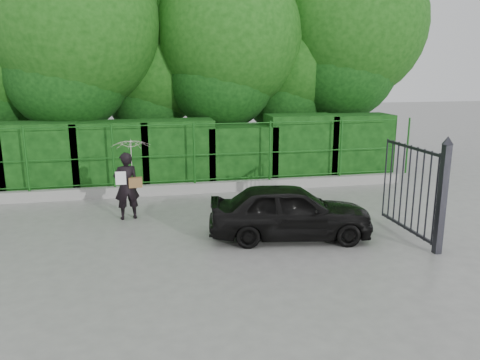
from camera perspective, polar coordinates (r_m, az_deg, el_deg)
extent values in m
plane|color=gray|center=(9.73, -4.81, -8.36)|extent=(80.00, 80.00, 0.00)
cube|color=#9E9E99|center=(13.95, -7.14, -1.06)|extent=(14.00, 0.25, 0.30)
cylinder|color=#165115|center=(14.04, -24.62, 2.31)|extent=(0.06, 0.06, 1.80)
cylinder|color=#165115|center=(13.71, -15.21, 2.82)|extent=(0.06, 0.06, 1.80)
cylinder|color=#165115|center=(13.77, -5.61, 3.26)|extent=(0.06, 0.06, 1.80)
cylinder|color=#165115|center=(14.20, 3.67, 3.60)|extent=(0.06, 0.06, 1.80)
cylinder|color=#165115|center=(14.97, 12.20, 3.83)|extent=(0.06, 0.06, 1.80)
cylinder|color=#165115|center=(16.04, 19.75, 3.96)|extent=(0.06, 0.06, 1.80)
cylinder|color=#165115|center=(13.89, -7.17, -0.06)|extent=(13.60, 0.03, 0.03)
cylinder|color=#165115|center=(13.74, -7.26, 2.98)|extent=(13.60, 0.03, 0.03)
cylinder|color=#165115|center=(13.61, -7.37, 6.71)|extent=(13.60, 0.03, 0.03)
cube|color=black|center=(14.99, -23.02, 2.49)|extent=(2.20, 1.20, 2.10)
cube|color=black|center=(14.73, -15.36, 2.88)|extent=(2.20, 1.20, 2.08)
cube|color=black|center=(14.74, -7.58, 3.26)|extent=(2.20, 1.20, 2.09)
cube|color=black|center=(15.04, 0.06, 3.11)|extent=(2.20, 1.20, 1.85)
cube|color=black|center=(15.54, 7.31, 3.93)|extent=(2.20, 1.20, 2.17)
cube|color=black|center=(16.31, 13.98, 4.03)|extent=(2.20, 1.20, 2.14)
cylinder|color=black|center=(17.63, -26.57, 6.34)|extent=(0.36, 0.36, 3.75)
cylinder|color=black|center=(16.35, -18.83, 7.91)|extent=(0.36, 0.36, 4.50)
sphere|color=#14470F|center=(16.35, -19.56, 17.35)|extent=(5.40, 5.40, 5.40)
cylinder|color=black|center=(17.60, -10.05, 6.69)|extent=(0.36, 0.36, 3.25)
sphere|color=#14470F|center=(17.49, -10.31, 13.05)|extent=(3.90, 3.90, 3.90)
cylinder|color=black|center=(16.83, -1.36, 8.31)|extent=(0.36, 0.36, 4.25)
sphere|color=#14470F|center=(16.80, -1.41, 17.01)|extent=(5.10, 5.10, 5.10)
cylinder|color=black|center=(18.15, 6.08, 7.41)|extent=(0.36, 0.36, 3.50)
sphere|color=#14470F|center=(18.06, 6.24, 14.05)|extent=(4.20, 4.20, 4.20)
cylinder|color=black|center=(18.45, 12.51, 9.22)|extent=(0.36, 0.36, 4.75)
sphere|color=#14470F|center=(18.48, 12.97, 18.06)|extent=(5.70, 5.70, 5.70)
cube|color=#222228|center=(9.94, 23.38, -2.28)|extent=(0.14, 0.14, 2.20)
cone|color=#222228|center=(9.71, 24.02, 4.45)|extent=(0.22, 0.22, 0.16)
cube|color=#222228|center=(11.12, 19.55, -5.48)|extent=(0.05, 2.00, 0.06)
cube|color=#222228|center=(10.70, 20.30, 3.70)|extent=(0.05, 2.00, 0.06)
cylinder|color=#222228|center=(10.11, 22.71, -2.26)|extent=(0.04, 0.04, 1.90)
cylinder|color=#222228|center=(10.31, 21.94, -1.91)|extent=(0.04, 0.04, 1.90)
cylinder|color=#222228|center=(10.51, 21.19, -1.57)|extent=(0.04, 0.04, 1.90)
cylinder|color=#222228|center=(10.71, 20.47, -1.24)|extent=(0.04, 0.04, 1.90)
cylinder|color=#222228|center=(10.92, 19.78, -0.92)|extent=(0.04, 0.04, 1.90)
cylinder|color=#222228|center=(11.12, 19.12, -0.61)|extent=(0.04, 0.04, 1.90)
cylinder|color=#222228|center=(11.33, 18.48, -0.32)|extent=(0.04, 0.04, 1.90)
cylinder|color=#222228|center=(11.54, 17.86, -0.03)|extent=(0.04, 0.04, 1.90)
cylinder|color=#222228|center=(11.75, 17.26, 0.24)|extent=(0.04, 0.04, 1.90)
imported|color=black|center=(11.69, -13.66, -0.70)|extent=(0.67, 0.51, 1.66)
imported|color=white|center=(11.59, -13.11, 2.78)|extent=(0.93, 0.95, 0.85)
cube|color=brown|center=(11.59, -12.61, -0.29)|extent=(0.32, 0.15, 0.24)
cube|color=white|center=(11.53, -14.34, 0.22)|extent=(0.25, 0.02, 0.32)
imported|color=black|center=(10.21, 6.12, -3.78)|extent=(3.69, 1.97, 1.20)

